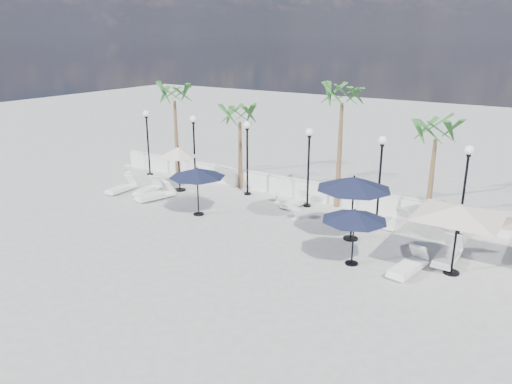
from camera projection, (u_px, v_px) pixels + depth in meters
The scene contains 27 objects.
ground at pixel (229, 253), 19.05m from camera, with size 100.00×100.00×0.00m, color gray.
balustrade at pixel (317, 192), 24.90m from camera, with size 26.00×0.30×1.01m.
lamppost_0 at pixel (147, 134), 28.95m from camera, with size 0.36×0.36×3.84m.
lamppost_1 at pixel (194, 140), 27.13m from camera, with size 0.36×0.36×3.84m.
lamppost_2 at pixel (247, 148), 25.31m from camera, with size 0.36×0.36×3.84m.
lamppost_3 at pixel (309, 156), 23.50m from camera, with size 0.36×0.36×3.84m.
lamppost_4 at pixel (381, 167), 21.68m from camera, with size 0.36×0.36×3.84m.
lamppost_5 at pixel (466, 179), 19.86m from camera, with size 0.36×0.36×3.84m.
palm_0 at pixel (174, 98), 28.20m from camera, with size 2.60×2.60×5.50m.
palm_1 at pixel (240, 119), 26.09m from camera, with size 2.60×2.60×4.70m.
palm_2 at pixel (342, 100), 22.72m from camera, with size 2.60×2.60×6.10m.
palm_3 at pixel (436, 135), 20.84m from camera, with size 2.60×2.60×4.90m.
lounger_0 at pixel (148, 189), 26.18m from camera, with size 0.97×2.01×0.72m.
lounger_1 at pixel (156, 195), 25.19m from camera, with size 1.26×2.17×0.78m.
lounger_2 at pixel (121, 188), 26.41m from camera, with size 0.71×1.91×0.71m.
lounger_3 at pixel (296, 202), 24.20m from camera, with size 0.83×1.78×0.64m.
lounger_4 at pixel (396, 222), 21.62m from camera, with size 0.66×1.71×0.63m.
lounger_5 at pixel (448, 255), 18.28m from camera, with size 0.72×2.11×0.78m.
lounger_6 at pixel (408, 266), 17.41m from camera, with size 0.98×2.09×0.75m.
side_table_0 at pixel (128, 168), 30.15m from camera, with size 0.48×0.48×0.46m.
side_table_1 at pixel (276, 197), 24.74m from camera, with size 0.48×0.48×0.46m.
side_table_2 at pixel (296, 213), 22.48m from camera, with size 0.50×0.50×0.48m.
parasol_navy_left at pixel (197, 173), 22.53m from camera, with size 2.59×2.59×2.28m.
parasol_navy_mid at pixel (354, 183), 19.64m from camera, with size 3.02×3.02×2.71m.
parasol_navy_right at pixel (355, 216), 17.59m from camera, with size 2.38×2.38×2.14m.
parasol_cream_sq_a at pixel (460, 206), 16.69m from camera, with size 5.49×5.49×2.69m.
parasol_cream_small at pixel (178, 152), 26.11m from camera, with size 1.98×1.98×2.43m.
Camera 1 is at (10.39, -14.07, 7.96)m, focal length 35.00 mm.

